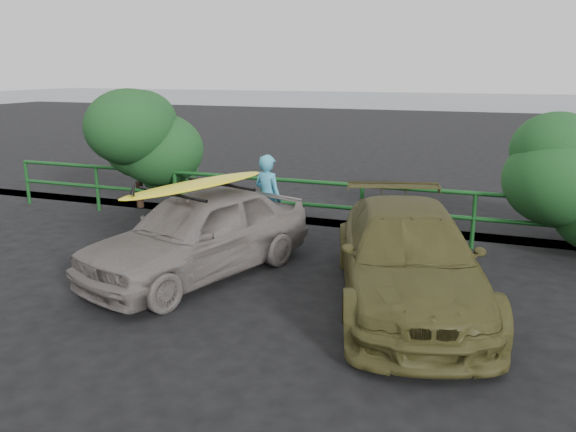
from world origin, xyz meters
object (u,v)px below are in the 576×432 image
(surfboard, at_px, (197,185))
(sedan, at_px, (199,233))
(olive_vehicle, at_px, (407,257))
(man, at_px, (268,198))
(guardrail, at_px, (311,206))

(surfboard, bearing_deg, sedan, -161.28)
(olive_vehicle, xyz_separation_m, man, (-2.82, 1.95, 0.16))
(olive_vehicle, bearing_deg, sedan, 164.75)
(guardrail, bearing_deg, surfboard, -107.46)
(sedan, bearing_deg, surfboard, 18.72)
(guardrail, relative_size, man, 8.69)
(guardrail, distance_m, surfboard, 3.07)
(sedan, bearing_deg, olive_vehicle, 19.31)
(man, bearing_deg, olive_vehicle, 165.42)
(guardrail, distance_m, sedan, 2.94)
(sedan, relative_size, olive_vehicle, 0.88)
(man, relative_size, surfboard, 0.59)
(guardrail, bearing_deg, man, -124.01)
(guardrail, height_order, surfboard, surfboard)
(guardrail, xyz_separation_m, surfboard, (-0.88, -2.80, 0.90))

